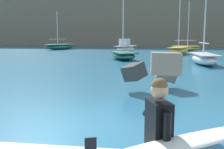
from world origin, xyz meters
name	(u,v)px	position (x,y,z in m)	size (l,w,h in m)	color
ground_plane	(69,126)	(0.00, 0.00, 0.00)	(400.00, 400.00, 0.00)	#235B7A
surfer_with_board	(164,142)	(2.38, -3.80, 1.28)	(2.09, 1.43, 1.78)	black
boat_near_left	(204,58)	(6.88, 16.44, 0.55)	(2.01, 5.17, 7.84)	white
boat_near_centre	(125,48)	(-1.20, 30.74, 0.69)	(3.27, 5.07, 2.15)	white
boat_near_right	(60,47)	(-13.37, 37.62, 0.52)	(4.99, 6.00, 6.56)	#1E6656
boat_mid_left	(179,50)	(6.13, 28.77, 0.55)	(3.73, 5.27, 8.09)	#EAC64C
boat_mid_right	(124,55)	(-0.40, 20.10, 0.46)	(3.51, 4.69, 7.09)	#1E6656
boat_far_centre	(185,48)	(7.94, 36.38, 0.48)	(4.58, 2.60, 7.74)	#EAC64C
headland_bluff	(158,21)	(4.57, 69.98, 6.36)	(97.75, 38.06, 12.67)	#756651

